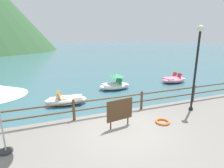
{
  "coord_description": "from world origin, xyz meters",
  "views": [
    {
      "loc": [
        -2.74,
        -5.78,
        3.96
      ],
      "look_at": [
        1.43,
        5.0,
        0.9
      ],
      "focal_mm": 28.45,
      "sensor_mm": 36.0,
      "label": 1
    }
  ],
  "objects_px": {
    "lamp_post": "(197,61)",
    "pedal_boat_1": "(66,100)",
    "pedal_boat_0": "(115,84)",
    "sign_board": "(120,110)",
    "life_ring": "(163,122)",
    "pedal_boat_3": "(173,80)"
  },
  "relations": [
    {
      "from": "pedal_boat_0",
      "to": "pedal_boat_3",
      "type": "relative_size",
      "value": 1.0
    },
    {
      "from": "life_ring",
      "to": "pedal_boat_3",
      "type": "bearing_deg",
      "value": 47.43
    },
    {
      "from": "pedal_boat_0",
      "to": "pedal_boat_1",
      "type": "distance_m",
      "value": 4.44
    },
    {
      "from": "life_ring",
      "to": "pedal_boat_3",
      "type": "height_order",
      "value": "pedal_boat_3"
    },
    {
      "from": "pedal_boat_1",
      "to": "pedal_boat_3",
      "type": "height_order",
      "value": "pedal_boat_1"
    },
    {
      "from": "lamp_post",
      "to": "life_ring",
      "type": "bearing_deg",
      "value": -163.68
    },
    {
      "from": "pedal_boat_0",
      "to": "pedal_boat_1",
      "type": "relative_size",
      "value": 0.96
    },
    {
      "from": "sign_board",
      "to": "pedal_boat_3",
      "type": "height_order",
      "value": "sign_board"
    },
    {
      "from": "lamp_post",
      "to": "pedal_boat_1",
      "type": "bearing_deg",
      "value": 144.2
    },
    {
      "from": "pedal_boat_0",
      "to": "lamp_post",
      "type": "bearing_deg",
      "value": -74.47
    },
    {
      "from": "sign_board",
      "to": "lamp_post",
      "type": "bearing_deg",
      "value": 4.1
    },
    {
      "from": "life_ring",
      "to": "sign_board",
      "type": "bearing_deg",
      "value": 169.35
    },
    {
      "from": "lamp_post",
      "to": "life_ring",
      "type": "relative_size",
      "value": 6.7
    },
    {
      "from": "lamp_post",
      "to": "sign_board",
      "type": "distance_m",
      "value": 4.41
    },
    {
      "from": "lamp_post",
      "to": "pedal_boat_3",
      "type": "height_order",
      "value": "lamp_post"
    },
    {
      "from": "pedal_boat_3",
      "to": "lamp_post",
      "type": "bearing_deg",
      "value": -123.34
    },
    {
      "from": "pedal_boat_3",
      "to": "sign_board",
      "type": "bearing_deg",
      "value": -141.53
    },
    {
      "from": "pedal_boat_1",
      "to": "pedal_boat_0",
      "type": "bearing_deg",
      "value": 26.65
    },
    {
      "from": "pedal_boat_0",
      "to": "pedal_boat_1",
      "type": "height_order",
      "value": "pedal_boat_0"
    },
    {
      "from": "life_ring",
      "to": "pedal_boat_3",
      "type": "distance_m",
      "value": 9.2
    },
    {
      "from": "sign_board",
      "to": "life_ring",
      "type": "height_order",
      "value": "sign_board"
    },
    {
      "from": "lamp_post",
      "to": "life_ring",
      "type": "height_order",
      "value": "lamp_post"
    }
  ]
}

